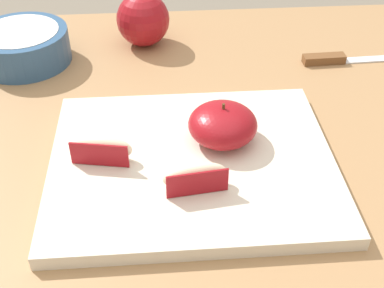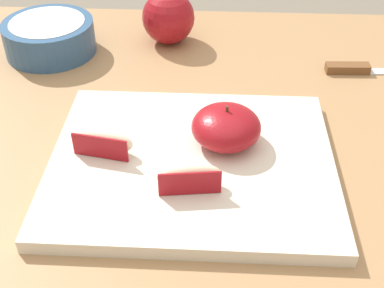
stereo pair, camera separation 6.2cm
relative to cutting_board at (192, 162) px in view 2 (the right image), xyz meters
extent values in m
cube|color=#9E754C|center=(-0.02, 0.00, -0.02)|extent=(1.34, 0.95, 0.03)
cube|color=beige|center=(0.00, 0.00, 0.00)|extent=(0.35, 0.29, 0.02)
ellipsoid|color=maroon|center=(0.04, 0.03, 0.03)|extent=(0.09, 0.09, 0.05)
cylinder|color=#4C3319|center=(0.04, 0.03, 0.06)|extent=(0.00, 0.00, 0.01)
ellipsoid|color=beige|center=(-0.11, 0.01, 0.03)|extent=(0.08, 0.04, 0.03)
cube|color=maroon|center=(-0.11, -0.01, 0.03)|extent=(0.07, 0.02, 0.03)
ellipsoid|color=beige|center=(0.00, -0.05, 0.03)|extent=(0.08, 0.03, 0.03)
cube|color=maroon|center=(0.00, -0.07, 0.03)|extent=(0.07, 0.01, 0.03)
cube|color=brown|center=(0.24, 0.25, 0.00)|extent=(0.07, 0.02, 0.01)
sphere|color=maroon|center=(-0.06, 0.34, 0.04)|extent=(0.09, 0.09, 0.09)
cylinder|color=#2D517A|center=(-0.26, 0.29, 0.02)|extent=(0.15, 0.15, 0.05)
cylinder|color=white|center=(-0.26, 0.29, 0.02)|extent=(0.12, 0.12, 0.04)
camera|label=1|loc=(-0.04, -0.48, 0.41)|focal=47.49mm
camera|label=2|loc=(0.02, -0.48, 0.41)|focal=47.49mm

